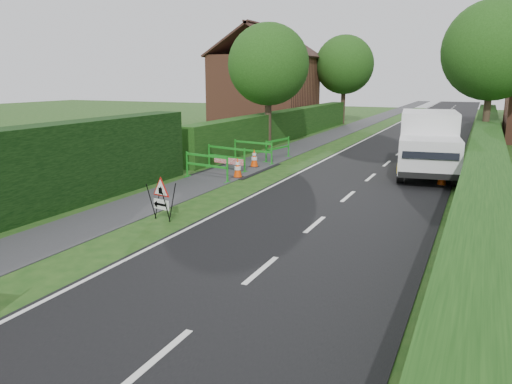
% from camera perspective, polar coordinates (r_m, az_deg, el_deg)
% --- Properties ---
extents(ground, '(120.00, 120.00, 0.00)m').
position_cam_1_polar(ground, '(10.59, -14.31, -8.48)').
color(ground, '#183E11').
rests_on(ground, ground).
extents(road_surface, '(6.00, 90.00, 0.02)m').
position_cam_1_polar(road_surface, '(42.95, 19.43, 7.15)').
color(road_surface, black).
rests_on(road_surface, ground).
extents(footpath, '(2.00, 90.00, 0.02)m').
position_cam_1_polar(footpath, '(43.78, 12.20, 7.69)').
color(footpath, '#2D2D30').
rests_on(footpath, ground).
extents(hedge_west_far, '(1.00, 24.00, 1.80)m').
position_cam_1_polar(hedge_west_far, '(31.93, 3.56, 6.09)').
color(hedge_west_far, '#14380F').
rests_on(hedge_west_far, ground).
extents(hedge_east, '(1.20, 50.00, 1.50)m').
position_cam_1_polar(hedge_east, '(23.92, 24.62, 2.63)').
color(hedge_east, '#14380F').
rests_on(hedge_east, ground).
extents(house_west, '(7.50, 7.40, 7.88)m').
position_cam_1_polar(house_west, '(41.01, 1.04, 11.68)').
color(house_west, brown).
rests_on(house_west, ground).
extents(tree_nw, '(4.40, 4.40, 6.70)m').
position_cam_1_polar(tree_nw, '(27.85, 1.44, 14.35)').
color(tree_nw, '#2D2116').
rests_on(tree_nw, ground).
extents(tree_ne, '(5.20, 5.20, 7.79)m').
position_cam_1_polar(tree_ne, '(29.65, 25.46, 14.40)').
color(tree_ne, '#2D2116').
rests_on(tree_ne, ground).
extents(tree_fw, '(4.80, 4.80, 7.24)m').
position_cam_1_polar(tree_fw, '(43.03, 10.08, 14.12)').
color(tree_fw, '#2D2116').
rests_on(tree_fw, ground).
extents(tree_fe, '(4.20, 4.20, 6.33)m').
position_cam_1_polar(tree_fe, '(45.62, 25.19, 12.28)').
color(tree_fe, '#2D2116').
rests_on(tree_fe, ground).
extents(triangle_sign, '(0.82, 0.82, 1.02)m').
position_cam_1_polar(triangle_sign, '(13.65, -10.89, -0.37)').
color(triangle_sign, black).
rests_on(triangle_sign, ground).
extents(works_van, '(2.78, 5.64, 2.47)m').
position_cam_1_polar(works_van, '(20.82, 19.09, 5.37)').
color(works_van, silver).
rests_on(works_van, ground).
extents(traffic_cone_0, '(0.38, 0.38, 0.79)m').
position_cam_1_polar(traffic_cone_0, '(19.12, 20.52, 1.86)').
color(traffic_cone_0, black).
rests_on(traffic_cone_0, ground).
extents(traffic_cone_1, '(0.38, 0.38, 0.79)m').
position_cam_1_polar(traffic_cone_1, '(21.27, 19.65, 2.98)').
color(traffic_cone_1, black).
rests_on(traffic_cone_1, ground).
extents(traffic_cone_2, '(0.38, 0.38, 0.79)m').
position_cam_1_polar(traffic_cone_2, '(23.01, 21.19, 3.56)').
color(traffic_cone_2, black).
rests_on(traffic_cone_2, ground).
extents(traffic_cone_3, '(0.38, 0.38, 0.79)m').
position_cam_1_polar(traffic_cone_3, '(19.33, -2.11, 2.79)').
color(traffic_cone_3, black).
rests_on(traffic_cone_3, ground).
extents(traffic_cone_4, '(0.38, 0.38, 0.79)m').
position_cam_1_polar(traffic_cone_4, '(21.65, -0.20, 3.89)').
color(traffic_cone_4, black).
rests_on(traffic_cone_4, ground).
extents(ped_barrier_0, '(2.09, 0.72, 1.00)m').
position_cam_1_polar(ped_barrier_0, '(18.98, -5.68, 3.28)').
color(ped_barrier_0, '#198B1E').
rests_on(ped_barrier_0, ground).
extents(ped_barrier_1, '(2.08, 0.85, 1.00)m').
position_cam_1_polar(ped_barrier_1, '(21.02, -3.42, 4.26)').
color(ped_barrier_1, '#198B1E').
rests_on(ped_barrier_1, ground).
extents(ped_barrier_2, '(2.09, 0.67, 1.00)m').
position_cam_1_polar(ped_barrier_2, '(22.74, -0.34, 4.94)').
color(ped_barrier_2, '#198B1E').
rests_on(ped_barrier_2, ground).
extents(ped_barrier_3, '(0.70, 2.09, 1.00)m').
position_cam_1_polar(ped_barrier_3, '(23.60, 2.51, 5.22)').
color(ped_barrier_3, '#198B1E').
rests_on(ped_barrier_3, ground).
extents(redwhite_plank, '(1.48, 0.31, 0.25)m').
position_cam_1_polar(redwhite_plank, '(20.67, -3.13, 2.34)').
color(redwhite_plank, red).
rests_on(redwhite_plank, ground).
extents(hatchback_car, '(1.29, 3.15, 1.07)m').
position_cam_1_polar(hatchback_car, '(33.39, 17.91, 6.71)').
color(hatchback_car, silver).
rests_on(hatchback_car, ground).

